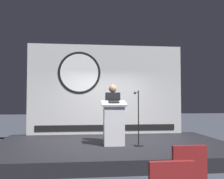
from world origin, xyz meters
The scene contains 7 objects.
ground_plane centered at (0.00, 0.00, 0.00)m, with size 40.00×40.00×0.00m, color #383D47.
stage_platform centered at (0.00, 0.00, 0.15)m, with size 6.40×4.00×0.30m, color black.
banner_display centered at (-0.04, 1.85, 1.85)m, with size 5.35×0.12×3.09m.
podium centered at (0.00, -0.33, 0.86)m, with size 0.64×0.50×1.15m.
speaker_person centered at (0.03, 0.15, 1.11)m, with size 0.40×0.26×1.60m.
microphone_stand centered at (0.62, -0.42, 0.80)m, with size 0.24×0.58×1.41m.
audience_chair_right centered at (0.56, -3.61, 0.49)m, with size 0.44×0.45×0.89m.
Camera 1 is at (-0.77, -6.76, 1.46)m, focal length 39.90 mm.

